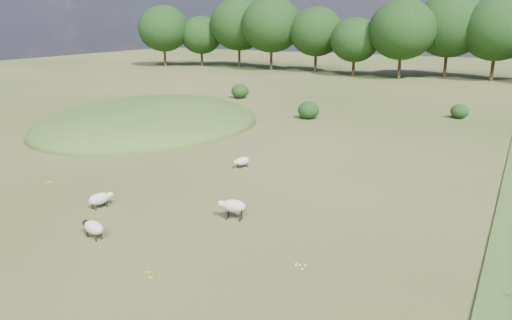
{
  "coord_description": "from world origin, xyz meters",
  "views": [
    {
      "loc": [
        14.18,
        -18.22,
        8.22
      ],
      "look_at": [
        2.0,
        4.0,
        1.0
      ],
      "focal_mm": 35.0,
      "sensor_mm": 36.0,
      "label": 1
    }
  ],
  "objects_px": {
    "sheep_1": "(100,199)",
    "sheep_3": "(93,227)",
    "sheep_2": "(242,161)",
    "sheep_0": "(233,206)"
  },
  "relations": [
    {
      "from": "sheep_2",
      "to": "sheep_3",
      "type": "xyz_separation_m",
      "value": [
        -0.28,
        -10.91,
        0.06
      ]
    },
    {
      "from": "sheep_2",
      "to": "sheep_1",
      "type": "bearing_deg",
      "value": 4.21
    },
    {
      "from": "sheep_0",
      "to": "sheep_2",
      "type": "height_order",
      "value": "sheep_0"
    },
    {
      "from": "sheep_3",
      "to": "sheep_0",
      "type": "bearing_deg",
      "value": -120.73
    },
    {
      "from": "sheep_1",
      "to": "sheep_2",
      "type": "distance_m",
      "value": 8.79
    },
    {
      "from": "sheep_2",
      "to": "sheep_0",
      "type": "bearing_deg",
      "value": 47.76
    },
    {
      "from": "sheep_0",
      "to": "sheep_2",
      "type": "bearing_deg",
      "value": -75.83
    },
    {
      "from": "sheep_0",
      "to": "sheep_2",
      "type": "xyz_separation_m",
      "value": [
        -3.51,
        6.75,
        -0.23
      ]
    },
    {
      "from": "sheep_1",
      "to": "sheep_3",
      "type": "relative_size",
      "value": 0.99
    },
    {
      "from": "sheep_0",
      "to": "sheep_3",
      "type": "height_order",
      "value": "sheep_0"
    }
  ]
}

